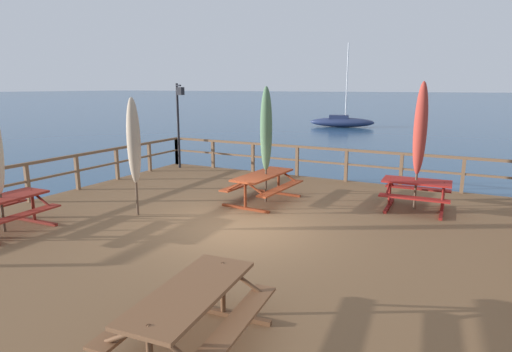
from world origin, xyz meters
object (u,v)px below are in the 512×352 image
(picnic_table_back_left, at_px, (191,306))
(sailboat_distant, at_px, (342,122))
(picnic_table_mid_left, at_px, (4,207))
(picnic_table_front_left, at_px, (263,181))
(lamp_post_hooked, at_px, (179,113))
(picnic_table_mid_centre, at_px, (416,189))
(patio_umbrella_tall_mid_right, at_px, (134,141))
(patio_umbrella_short_front, at_px, (420,130))
(patio_umbrella_short_back, at_px, (266,130))

(picnic_table_back_left, xyz_separation_m, sailboat_distant, (-8.55, 36.04, -0.76))
(picnic_table_mid_left, bearing_deg, picnic_table_front_left, 50.85)
(picnic_table_front_left, bearing_deg, lamp_post_hooked, 150.19)
(picnic_table_mid_centre, height_order, picnic_table_front_left, same)
(picnic_table_front_left, bearing_deg, picnic_table_mid_centre, 15.47)
(picnic_table_mid_left, bearing_deg, patio_umbrella_tall_mid_right, 52.49)
(picnic_table_mid_centre, distance_m, picnic_table_front_left, 3.95)
(patio_umbrella_tall_mid_right, height_order, lamp_post_hooked, lamp_post_hooked)
(patio_umbrella_short_front, xyz_separation_m, sailboat_distant, (-10.13, 28.58, -2.24))
(sailboat_distant, bearing_deg, patio_umbrella_short_front, -70.49)
(picnic_table_mid_centre, xyz_separation_m, patio_umbrella_short_front, (-0.02, 0.05, 1.49))
(picnic_table_mid_left, bearing_deg, patio_umbrella_short_back, 50.42)
(patio_umbrella_short_back, bearing_deg, sailboat_distant, 102.21)
(picnic_table_back_left, distance_m, patio_umbrella_short_back, 6.87)
(picnic_table_mid_centre, bearing_deg, picnic_table_back_left, -102.15)
(picnic_table_mid_left, bearing_deg, picnic_table_mid_centre, 37.10)
(picnic_table_back_left, bearing_deg, lamp_post_hooked, 127.84)
(picnic_table_mid_left, xyz_separation_m, lamp_post_hooked, (-1.05, 7.56, 1.56))
(picnic_table_front_left, height_order, sailboat_distant, sailboat_distant)
(picnic_table_mid_left, xyz_separation_m, patio_umbrella_short_back, (3.94, 4.77, 1.42))
(patio_umbrella_short_back, bearing_deg, picnic_table_front_left, -165.19)
(patio_umbrella_tall_mid_right, height_order, sailboat_distant, sailboat_distant)
(patio_umbrella_short_back, xyz_separation_m, sailboat_distant, (-6.42, 29.66, -2.17))
(picnic_table_front_left, bearing_deg, patio_umbrella_short_front, 16.29)
(lamp_post_hooked, distance_m, sailboat_distant, 27.01)
(picnic_table_mid_centre, bearing_deg, picnic_table_mid_left, -142.90)
(lamp_post_hooked, bearing_deg, patio_umbrella_tall_mid_right, -62.81)
(patio_umbrella_tall_mid_right, xyz_separation_m, lamp_post_hooked, (-2.75, 5.35, 0.30))
(patio_umbrella_short_front, relative_size, patio_umbrella_tall_mid_right, 1.13)
(lamp_post_hooked, bearing_deg, picnic_table_back_left, -52.16)
(patio_umbrella_short_front, bearing_deg, picnic_table_mid_centre, -69.32)
(picnic_table_back_left, xyz_separation_m, patio_umbrella_short_back, (-2.13, 6.37, 1.41))
(picnic_table_mid_left, bearing_deg, sailboat_distant, 94.11)
(picnic_table_mid_centre, distance_m, lamp_post_hooked, 9.03)
(patio_umbrella_short_front, bearing_deg, patio_umbrella_tall_mid_right, -148.55)
(picnic_table_mid_centre, xyz_separation_m, sailboat_distant, (-10.15, 28.63, -0.75))
(picnic_table_front_left, xyz_separation_m, lamp_post_hooked, (-4.91, 2.81, 1.55))
(picnic_table_front_left, xyz_separation_m, patio_umbrella_tall_mid_right, (-2.16, -2.53, 1.25))
(patio_umbrella_short_front, height_order, lamp_post_hooked, patio_umbrella_short_front)
(sailboat_distant, bearing_deg, picnic_table_mid_left, -85.89)
(picnic_table_back_left, height_order, sailboat_distant, sailboat_distant)
(picnic_table_mid_left, bearing_deg, lamp_post_hooked, 97.87)
(picnic_table_mid_left, distance_m, lamp_post_hooked, 7.79)
(patio_umbrella_short_front, relative_size, patio_umbrella_short_back, 1.04)
(picnic_table_back_left, distance_m, lamp_post_hooked, 11.71)
(patio_umbrella_short_back, height_order, sailboat_distant, sailboat_distant)
(picnic_table_back_left, bearing_deg, patio_umbrella_tall_mid_right, 138.86)
(picnic_table_back_left, relative_size, patio_umbrella_short_front, 0.66)
(picnic_table_mid_centre, relative_size, picnic_table_back_left, 0.80)
(picnic_table_front_left, relative_size, lamp_post_hooked, 0.71)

